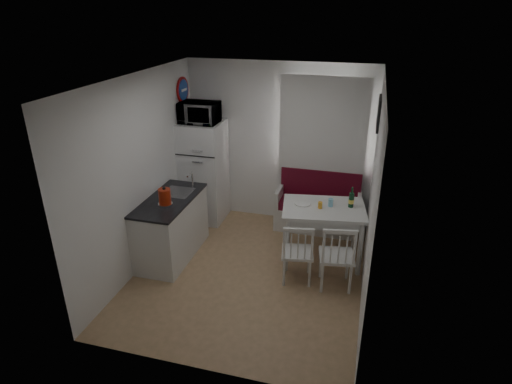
% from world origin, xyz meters
% --- Properties ---
extents(floor, '(3.00, 3.50, 0.02)m').
position_xyz_m(floor, '(0.00, 0.00, 0.00)').
color(floor, '#9E7E54').
rests_on(floor, ground).
extents(ceiling, '(3.00, 3.50, 0.02)m').
position_xyz_m(ceiling, '(0.00, 0.00, 2.60)').
color(ceiling, white).
rests_on(ceiling, wall_back).
extents(wall_back, '(3.00, 0.02, 2.60)m').
position_xyz_m(wall_back, '(0.00, 1.75, 1.30)').
color(wall_back, white).
rests_on(wall_back, floor).
extents(wall_front, '(3.00, 0.02, 2.60)m').
position_xyz_m(wall_front, '(0.00, -1.75, 1.30)').
color(wall_front, white).
rests_on(wall_front, floor).
extents(wall_left, '(0.02, 3.50, 2.60)m').
position_xyz_m(wall_left, '(-1.50, 0.00, 1.30)').
color(wall_left, white).
rests_on(wall_left, floor).
extents(wall_right, '(0.02, 3.50, 2.60)m').
position_xyz_m(wall_right, '(1.50, 0.00, 1.30)').
color(wall_right, white).
rests_on(wall_right, floor).
extents(window, '(1.22, 0.06, 1.47)m').
position_xyz_m(window, '(0.70, 1.72, 1.62)').
color(window, silver).
rests_on(window, wall_back).
extents(curtain, '(1.35, 0.02, 1.50)m').
position_xyz_m(curtain, '(0.70, 1.65, 1.68)').
color(curtain, white).
rests_on(curtain, wall_back).
extents(kitchen_counter, '(0.62, 1.32, 1.16)m').
position_xyz_m(kitchen_counter, '(-1.20, 0.16, 0.46)').
color(kitchen_counter, silver).
rests_on(kitchen_counter, floor).
extents(wall_sign, '(0.03, 0.40, 0.40)m').
position_xyz_m(wall_sign, '(-1.47, 1.45, 2.15)').
color(wall_sign, '#1A46A1').
rests_on(wall_sign, wall_left).
extents(picture_frame, '(0.04, 0.52, 0.42)m').
position_xyz_m(picture_frame, '(1.48, 1.10, 2.05)').
color(picture_frame, black).
rests_on(picture_frame, wall_right).
extents(bench, '(1.34, 0.52, 0.96)m').
position_xyz_m(bench, '(0.72, 1.51, 0.32)').
color(bench, silver).
rests_on(bench, floor).
extents(dining_table, '(1.22, 0.94, 0.84)m').
position_xyz_m(dining_table, '(0.90, 0.59, 0.74)').
color(dining_table, silver).
rests_on(dining_table, floor).
extents(chair_left, '(0.47, 0.45, 0.46)m').
position_xyz_m(chair_left, '(0.65, -0.07, 0.53)').
color(chair_left, silver).
rests_on(chair_left, floor).
extents(chair_right, '(0.50, 0.48, 0.49)m').
position_xyz_m(chair_right, '(1.15, -0.08, 0.57)').
color(chair_right, silver).
rests_on(chair_right, floor).
extents(fridge, '(0.67, 0.67, 1.67)m').
position_xyz_m(fridge, '(-1.18, 1.40, 0.84)').
color(fridge, white).
rests_on(fridge, floor).
extents(microwave, '(0.59, 0.40, 0.33)m').
position_xyz_m(microwave, '(-1.18, 1.35, 1.84)').
color(microwave, white).
rests_on(microwave, fridge).
extents(kettle, '(0.20, 0.20, 0.26)m').
position_xyz_m(kettle, '(-1.15, -0.05, 1.03)').
color(kettle, '#A7250D').
rests_on(kettle, kitchen_counter).
extents(wine_bottle, '(0.07, 0.07, 0.29)m').
position_xyz_m(wine_bottle, '(1.25, 0.69, 0.98)').
color(wine_bottle, '#123A1F').
rests_on(wine_bottle, dining_table).
extents(drinking_glass_orange, '(0.06, 0.06, 0.09)m').
position_xyz_m(drinking_glass_orange, '(0.85, 0.54, 0.88)').
color(drinking_glass_orange, gold).
rests_on(drinking_glass_orange, dining_table).
extents(drinking_glass_blue, '(0.07, 0.07, 0.11)m').
position_xyz_m(drinking_glass_blue, '(0.98, 0.64, 0.89)').
color(drinking_glass_blue, '#83C3E0').
rests_on(drinking_glass_blue, dining_table).
extents(plate, '(0.22, 0.22, 0.02)m').
position_xyz_m(plate, '(0.60, 0.61, 0.84)').
color(plate, white).
rests_on(plate, dining_table).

